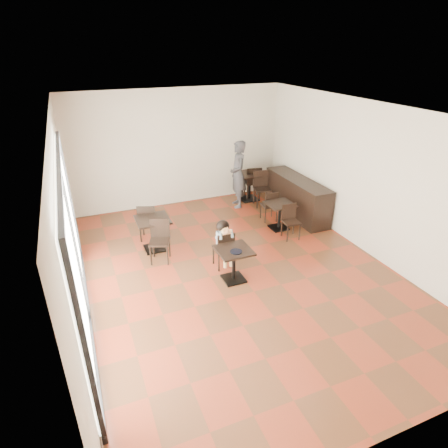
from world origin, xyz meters
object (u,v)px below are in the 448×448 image
adult_patron (238,174)px  chair_left_b (159,242)px  chair_back_b (262,189)px  child_chair (223,249)px  cafe_table_left (154,234)px  child (223,244)px  chair_mid_b (291,222)px  cafe_table_back (249,187)px  chair_back_a (252,182)px  chair_left_a (148,221)px  cafe_table_mid (279,216)px  child_table (234,265)px  chair_mid_a (269,205)px

adult_patron → chair_left_b: bearing=-40.8°
chair_back_b → chair_left_b: bearing=-139.6°
chair_left_b → child_chair: bearing=-9.8°
chair_back_b → cafe_table_left: bearing=-147.1°
child → chair_mid_b: 2.04m
child → chair_back_b: 3.42m
cafe_table_left → cafe_table_back: size_ratio=0.93×
child → chair_back_a: 3.93m
adult_patron → cafe_table_left: 3.23m
cafe_table_left → chair_left_a: bearing=90.0°
cafe_table_left → chair_mid_b: (3.13, -0.70, 0.03)m
child → cafe_table_mid: bearing=29.1°
chair_left_a → chair_left_b: size_ratio=1.00×
child → chair_back_b: (2.25, 2.58, -0.03)m
adult_patron → chair_mid_b: adult_patron is taller
cafe_table_mid → chair_back_b: 1.52m
child_table → adult_patron: 3.79m
child → chair_mid_b: child is taller
child → chair_left_b: size_ratio=1.14×
chair_back_b → child_table: bearing=-114.2°
cafe_table_mid → cafe_table_back: (0.14, 2.03, 0.07)m
chair_back_a → chair_mid_b: bearing=95.4°
cafe_table_mid → chair_back_b: (0.29, 1.48, 0.15)m
chair_left_b → chair_back_b: chair_back_b is taller
child → adult_patron: bearing=60.4°
adult_patron → chair_back_b: adult_patron is taller
chair_back_a → chair_back_b: 0.64m
cafe_table_back → chair_back_a: (0.15, 0.09, 0.08)m
child_chair → adult_patron: size_ratio=0.44×
child_table → chair_left_b: chair_left_b is taller
child_chair → chair_mid_a: size_ratio=1.00×
child_table → chair_left_a: 2.62m
child_chair → chair_back_b: chair_back_b is taller
chair_back_a → cafe_table_mid: bearing=93.8°
chair_mid_a → chair_back_b: 0.98m
chair_back_b → child: bearing=-119.6°
child_table → cafe_table_left: size_ratio=0.90×
cafe_table_back → chair_mid_a: size_ratio=0.99×
child_table → child_chair: child_chair is taller
adult_patron → child_table: bearing=-13.8°
adult_patron → chair_back_a: bearing=132.5°
chair_left_a → cafe_table_mid: bearing=-171.5°
cafe_table_back → chair_mid_b: chair_mid_b is taller
adult_patron → chair_left_a: size_ratio=2.05×
child → cafe_table_back: 3.77m
child → chair_back_b: size_ratio=1.05×
chair_left_b → child: bearing=-9.8°
chair_back_a → chair_back_b: same height
child_chair → chair_left_a: bearing=-57.1°
child_chair → cafe_table_left: (-1.16, 1.25, -0.03)m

